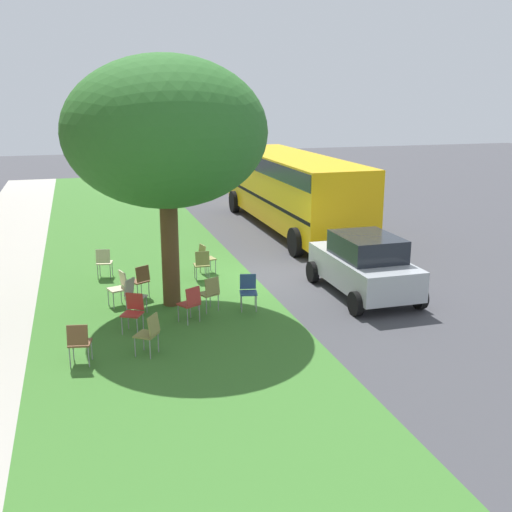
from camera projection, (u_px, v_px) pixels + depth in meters
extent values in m
plane|color=#424247|center=(264.00, 279.00, 17.52)|extent=(80.00, 80.00, 0.00)
cube|color=#3D752D|center=(152.00, 289.00, 16.64)|extent=(48.00, 6.00, 0.01)
cylinder|color=brown|center=(170.00, 244.00, 15.05)|extent=(0.44, 0.44, 3.15)
ellipsoid|color=#2D6B28|center=(166.00, 132.00, 14.34)|extent=(4.85, 4.85, 3.59)
cube|color=olive|center=(208.00, 294.00, 14.88)|extent=(0.53, 0.54, 0.04)
cube|color=olive|center=(212.00, 286.00, 14.68)|extent=(0.24, 0.40, 0.40)
cylinder|color=gray|center=(210.00, 299.00, 15.18)|extent=(0.02, 0.02, 0.42)
cylinder|color=gray|center=(198.00, 302.00, 14.95)|extent=(0.02, 0.02, 0.42)
cylinder|color=gray|center=(218.00, 303.00, 14.92)|extent=(0.02, 0.02, 0.42)
cylinder|color=gray|center=(206.00, 306.00, 14.70)|extent=(0.02, 0.02, 0.42)
cube|color=#ADA393|center=(136.00, 297.00, 14.62)|extent=(0.58, 0.57, 0.04)
cube|color=#ADA393|center=(129.00, 287.00, 14.62)|extent=(0.37, 0.31, 0.40)
cylinder|color=gray|center=(139.00, 309.00, 14.46)|extent=(0.02, 0.02, 0.42)
cylinder|color=gray|center=(147.00, 305.00, 14.79)|extent=(0.02, 0.02, 0.42)
cylinder|color=gray|center=(127.00, 308.00, 14.58)|extent=(0.02, 0.02, 0.42)
cylinder|color=gray|center=(135.00, 303.00, 14.90)|extent=(0.02, 0.02, 0.42)
cube|color=#335184|center=(248.00, 293.00, 14.93)|extent=(0.48, 0.49, 0.04)
cube|color=#335184|center=(248.00, 281.00, 15.04)|extent=(0.16, 0.41, 0.40)
cylinder|color=gray|center=(242.00, 304.00, 14.81)|extent=(0.02, 0.02, 0.42)
cylinder|color=gray|center=(256.00, 304.00, 14.84)|extent=(0.02, 0.02, 0.42)
cylinder|color=gray|center=(241.00, 300.00, 15.14)|extent=(0.02, 0.02, 0.42)
cylinder|color=gray|center=(255.00, 299.00, 15.17)|extent=(0.02, 0.02, 0.42)
cube|color=beige|center=(117.00, 289.00, 15.21)|extent=(0.52, 0.51, 0.04)
cube|color=beige|center=(123.00, 279.00, 15.25)|extent=(0.41, 0.20, 0.40)
cylinder|color=gray|center=(108.00, 297.00, 15.33)|extent=(0.02, 0.02, 0.42)
cylinder|color=gray|center=(114.00, 301.00, 15.04)|extent=(0.02, 0.02, 0.42)
cylinder|color=gray|center=(121.00, 295.00, 15.51)|extent=(0.02, 0.02, 0.42)
cylinder|color=gray|center=(127.00, 299.00, 15.22)|extent=(0.02, 0.02, 0.42)
cube|color=olive|center=(208.00, 259.00, 18.02)|extent=(0.50, 0.48, 0.04)
cube|color=olive|center=(202.00, 252.00, 17.87)|extent=(0.41, 0.17, 0.40)
cylinder|color=gray|center=(216.00, 267.00, 18.01)|extent=(0.02, 0.02, 0.42)
cylinder|color=gray|center=(210.00, 264.00, 18.31)|extent=(0.02, 0.02, 0.42)
cylinder|color=gray|center=(205.00, 268.00, 17.85)|extent=(0.02, 0.02, 0.42)
cylinder|color=gray|center=(200.00, 265.00, 18.15)|extent=(0.02, 0.02, 0.42)
cube|color=brown|center=(139.00, 281.00, 15.86)|extent=(0.56, 0.56, 0.04)
cube|color=brown|center=(143.00, 274.00, 15.68)|extent=(0.27, 0.39, 0.40)
cylinder|color=gray|center=(141.00, 287.00, 16.16)|extent=(0.02, 0.02, 0.42)
cylinder|color=gray|center=(130.00, 290.00, 15.91)|extent=(0.02, 0.02, 0.42)
cylinder|color=gray|center=(149.00, 289.00, 15.94)|extent=(0.02, 0.02, 0.42)
cylinder|color=gray|center=(138.00, 293.00, 15.68)|extent=(0.02, 0.02, 0.42)
cube|color=olive|center=(202.00, 265.00, 17.37)|extent=(0.42, 0.44, 0.04)
cube|color=olive|center=(202.00, 258.00, 17.14)|extent=(0.10, 0.40, 0.40)
cylinder|color=gray|center=(207.00, 270.00, 17.63)|extent=(0.02, 0.02, 0.42)
cylinder|color=gray|center=(195.00, 271.00, 17.55)|extent=(0.02, 0.02, 0.42)
cylinder|color=gray|center=(209.00, 274.00, 17.31)|extent=(0.02, 0.02, 0.42)
cylinder|color=gray|center=(196.00, 275.00, 17.23)|extent=(0.02, 0.02, 0.42)
cube|color=olive|center=(146.00, 335.00, 12.36)|extent=(0.57, 0.57, 0.04)
cube|color=olive|center=(154.00, 325.00, 12.24)|extent=(0.38, 0.30, 0.40)
cylinder|color=gray|center=(144.00, 341.00, 12.63)|extent=(0.02, 0.02, 0.42)
cylinder|color=gray|center=(135.00, 347.00, 12.30)|extent=(0.02, 0.02, 0.42)
cylinder|color=gray|center=(158.00, 343.00, 12.53)|extent=(0.02, 0.02, 0.42)
cylinder|color=gray|center=(150.00, 349.00, 12.20)|extent=(0.02, 0.02, 0.42)
cube|color=beige|center=(105.00, 263.00, 17.60)|extent=(0.48, 0.50, 0.04)
cube|color=beige|center=(103.00, 256.00, 17.36)|extent=(0.17, 0.41, 0.40)
cylinder|color=gray|center=(112.00, 268.00, 17.83)|extent=(0.02, 0.02, 0.42)
cylinder|color=gray|center=(100.00, 269.00, 17.81)|extent=(0.02, 0.02, 0.42)
cylinder|color=gray|center=(110.00, 272.00, 17.50)|extent=(0.02, 0.02, 0.42)
cylinder|color=gray|center=(98.00, 272.00, 17.48)|extent=(0.02, 0.02, 0.42)
cube|color=#B7332D|center=(189.00, 304.00, 14.15)|extent=(0.55, 0.56, 0.04)
cube|color=#B7332D|center=(193.00, 296.00, 13.96)|extent=(0.27, 0.39, 0.40)
cylinder|color=gray|center=(190.00, 310.00, 14.45)|extent=(0.02, 0.02, 0.42)
cylinder|color=gray|center=(178.00, 313.00, 14.20)|extent=(0.02, 0.02, 0.42)
cylinder|color=gray|center=(200.00, 313.00, 14.22)|extent=(0.02, 0.02, 0.42)
cylinder|color=gray|center=(188.00, 317.00, 13.97)|extent=(0.02, 0.02, 0.42)
cube|color=#B7332D|center=(132.00, 314.00, 13.50)|extent=(0.55, 0.56, 0.04)
cube|color=#B7332D|center=(135.00, 301.00, 13.61)|extent=(0.27, 0.39, 0.40)
cylinder|color=gray|center=(122.00, 326.00, 13.44)|extent=(0.02, 0.02, 0.42)
cylinder|color=gray|center=(137.00, 327.00, 13.36)|extent=(0.02, 0.02, 0.42)
cylinder|color=gray|center=(128.00, 320.00, 13.76)|extent=(0.02, 0.02, 0.42)
cylinder|color=gray|center=(143.00, 322.00, 13.69)|extent=(0.02, 0.02, 0.42)
cube|color=brown|center=(80.00, 343.00, 11.94)|extent=(0.47, 0.49, 0.04)
cube|color=brown|center=(77.00, 335.00, 11.71)|extent=(0.16, 0.41, 0.40)
cylinder|color=gray|center=(92.00, 350.00, 12.18)|extent=(0.02, 0.02, 0.42)
cylinder|color=gray|center=(73.00, 351.00, 12.15)|extent=(0.02, 0.02, 0.42)
cylinder|color=gray|center=(89.00, 357.00, 11.85)|extent=(0.02, 0.02, 0.42)
cylinder|color=gray|center=(70.00, 358.00, 11.82)|extent=(0.02, 0.02, 0.42)
cube|color=#ADB2B7|center=(363.00, 270.00, 16.02)|extent=(3.70, 1.64, 0.76)
cube|color=#1E232B|center=(367.00, 247.00, 15.72)|extent=(1.90, 1.44, 0.64)
cylinder|color=black|center=(313.00, 272.00, 17.18)|extent=(0.60, 0.18, 0.60)
cylinder|color=black|center=(368.00, 267.00, 17.66)|extent=(0.60, 0.18, 0.60)
cylinder|color=black|center=(356.00, 304.00, 14.59)|extent=(0.60, 0.18, 0.60)
cylinder|color=black|center=(420.00, 297.00, 15.07)|extent=(0.60, 0.18, 0.60)
cube|color=yellow|center=(291.00, 188.00, 23.61)|extent=(10.40, 2.44, 2.50)
cube|color=black|center=(291.00, 197.00, 23.70)|extent=(10.30, 2.46, 0.12)
cube|color=black|center=(292.00, 165.00, 23.38)|extent=(10.30, 2.46, 0.56)
cylinder|color=black|center=(234.00, 202.00, 27.27)|extent=(0.96, 0.28, 0.96)
cylinder|color=black|center=(287.00, 199.00, 27.96)|extent=(0.96, 0.28, 0.96)
cylinder|color=black|center=(296.00, 242.00, 19.86)|extent=(0.96, 0.28, 0.96)
cylinder|color=black|center=(366.00, 237.00, 20.55)|extent=(0.96, 0.28, 0.96)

